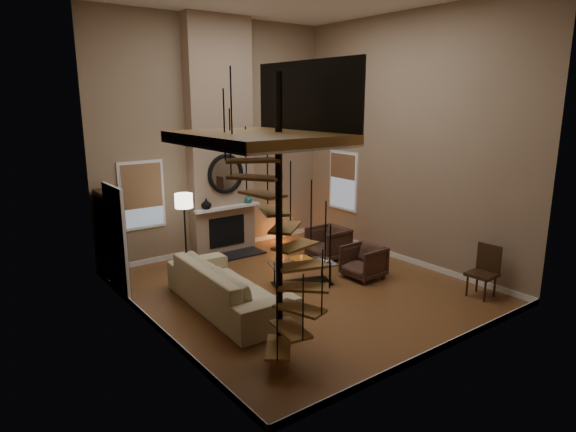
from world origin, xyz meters
TOP-DOWN VIEW (x-y plane):
  - ground at (0.00, 0.00)m, footprint 6.00×6.50m
  - back_wall at (0.00, 3.25)m, footprint 6.00×0.02m
  - front_wall at (0.00, -3.25)m, footprint 6.00×0.02m
  - left_wall at (-3.00, 0.00)m, footprint 0.02×6.50m
  - right_wall at (3.00, 0.00)m, footprint 0.02×6.50m
  - baseboard_back at (0.00, 3.24)m, footprint 6.00×0.02m
  - baseboard_front at (0.00, -3.24)m, footprint 6.00×0.02m
  - baseboard_left at (-2.99, 0.00)m, footprint 0.02×6.50m
  - baseboard_right at (2.99, 0.00)m, footprint 0.02×6.50m
  - chimney_breast at (0.00, 3.06)m, footprint 1.60×0.38m
  - hearth at (0.00, 2.57)m, footprint 1.50×0.60m
  - firebox at (0.00, 2.86)m, footprint 0.95×0.02m
  - mantel at (0.00, 2.78)m, footprint 1.70×0.18m
  - mirror_frame at (0.00, 2.84)m, footprint 0.94×0.10m
  - mirror_disc at (0.00, 2.85)m, footprint 0.80×0.01m
  - vase_left at (-0.55, 2.82)m, footprint 0.24×0.24m
  - vase_right at (0.60, 2.82)m, footprint 0.20×0.20m
  - window_back at (-1.90, 3.22)m, footprint 1.02×0.06m
  - window_right at (2.97, 2.00)m, footprint 0.06×1.02m
  - entry_door at (-2.95, 1.80)m, footprint 0.10×1.05m
  - loft at (-2.04, -1.80)m, footprint 1.70×2.20m
  - spiral_stair at (-1.78, -1.79)m, footprint 1.47×1.47m
  - hutch at (-2.77, 2.78)m, footprint 0.38×0.81m
  - sofa at (-1.60, 0.07)m, footprint 1.28×3.02m
  - armchair_near at (1.81, 1.13)m, footprint 0.84×0.82m
  - armchair_far at (1.49, -0.33)m, footprint 0.78×0.76m
  - coffee_table at (0.16, 0.13)m, footprint 1.42×1.00m
  - bowl at (0.16, 0.18)m, footprint 0.42×0.42m
  - book at (0.51, -0.02)m, footprint 0.25×0.30m
  - floor_lamp at (-1.32, 2.35)m, footprint 0.38×0.38m
  - accent_lamp at (1.60, 2.89)m, footprint 0.13×0.13m
  - side_chair at (2.58, -2.37)m, footprint 0.52×0.52m

SIDE VIEW (x-z plane):
  - ground at x=0.00m, z-range -0.01..0.00m
  - hearth at x=0.00m, z-range 0.00..0.04m
  - baseboard_back at x=0.00m, z-range 0.00..0.12m
  - baseboard_front at x=0.00m, z-range 0.00..0.12m
  - baseboard_left at x=-2.99m, z-range 0.00..0.12m
  - baseboard_right at x=2.99m, z-range 0.00..0.12m
  - accent_lamp at x=1.60m, z-range 0.02..0.48m
  - coffee_table at x=0.16m, z-range 0.05..0.52m
  - armchair_near at x=1.81m, z-range -0.03..0.74m
  - armchair_far at x=1.49m, z-range 0.01..0.70m
  - sofa at x=-1.60m, z-range -0.04..0.83m
  - book at x=0.51m, z-range 0.45..0.48m
  - bowl at x=0.16m, z-range 0.45..0.55m
  - side_chair at x=2.58m, z-range 0.02..1.03m
  - firebox at x=0.00m, z-range 0.19..0.91m
  - hutch at x=-2.77m, z-range 0.04..1.86m
  - entry_door at x=-2.95m, z-range -0.03..2.13m
  - mantel at x=0.00m, z-range 1.12..1.18m
  - vase_right at x=0.60m, z-range 1.18..1.39m
  - vase_left at x=-0.55m, z-range 1.18..1.43m
  - floor_lamp at x=-1.32m, z-range 0.56..2.27m
  - window_back at x=-1.90m, z-range 0.86..2.38m
  - window_right at x=2.97m, z-range 0.87..2.39m
  - spiral_stair at x=-1.78m, z-range -0.25..3.81m
  - mirror_frame at x=0.00m, z-range 1.48..2.42m
  - mirror_disc at x=0.00m, z-range 1.55..2.35m
  - back_wall at x=0.00m, z-range 0.00..5.50m
  - front_wall at x=0.00m, z-range 0.00..5.50m
  - left_wall at x=-3.00m, z-range 0.00..5.50m
  - right_wall at x=3.00m, z-range 0.00..5.50m
  - chimney_breast at x=0.00m, z-range 0.00..5.50m
  - loft at x=-2.04m, z-range 2.69..3.78m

